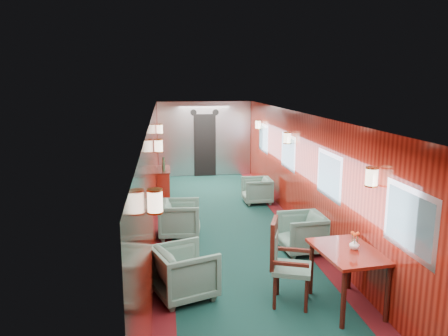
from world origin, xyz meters
name	(u,v)px	position (x,y,z in m)	size (l,w,h in m)	color
room	(234,157)	(0.00, 0.00, 1.63)	(12.00, 12.10, 2.40)	#0D312B
bulkhead	(205,139)	(0.00, 5.91, 1.18)	(2.98, 0.17, 2.39)	#B7BABF
windows_right	(306,162)	(1.49, 0.25, 1.45)	(0.02, 8.60, 0.80)	#B3B5BA
wall_sconces	(229,144)	(0.00, 0.57, 1.79)	(2.97, 7.97, 0.25)	#FFEDC6
dining_table	(348,259)	(1.11, -2.76, 0.69)	(0.87, 1.17, 0.82)	maroon
side_chair	(284,259)	(0.29, -2.53, 0.65)	(0.67, 0.69, 1.20)	#1F4942
credenza	(163,187)	(-1.34, 2.54, 0.47)	(0.32, 1.03, 1.20)	maroon
flower_vase	(354,244)	(1.20, -2.75, 0.89)	(0.14, 0.14, 0.14)	white
armchair_left_near	(185,272)	(-1.05, -2.17, 0.37)	(0.79, 0.81, 0.74)	#1F4942
armchair_left_far	(180,219)	(-1.02, 0.30, 0.36)	(0.77, 0.79, 0.72)	#1F4942
armchair_right_near	(303,233)	(1.13, -0.79, 0.35)	(0.76, 0.78, 0.71)	#1F4942
armchair_right_far	(257,190)	(0.99, 2.47, 0.32)	(0.69, 0.71, 0.65)	#1F4942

